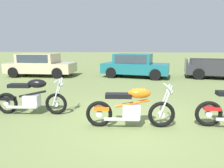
% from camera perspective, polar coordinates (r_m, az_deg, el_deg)
% --- Properties ---
extents(ground_plane, '(120.00, 120.00, 0.00)m').
position_cam_1_polar(ground_plane, '(4.88, 5.21, -11.39)').
color(ground_plane, olive).
extents(motorcycle_black, '(2.01, 0.64, 1.02)m').
position_cam_1_polar(motorcycle_black, '(5.75, -22.82, -3.58)').
color(motorcycle_black, black).
rests_on(motorcycle_black, ground).
extents(motorcycle_orange, '(2.08, 0.64, 1.02)m').
position_cam_1_polar(motorcycle_orange, '(4.49, 5.82, -6.95)').
color(motorcycle_orange, black).
rests_on(motorcycle_orange, ground).
extents(car_beige, '(4.17, 1.95, 1.43)m').
position_cam_1_polar(car_beige, '(13.10, -20.61, 5.73)').
color(car_beige, '#BCAD8C').
rests_on(car_beige, ground).
extents(car_teal, '(4.28, 2.55, 1.43)m').
position_cam_1_polar(car_teal, '(11.94, 6.69, 5.89)').
color(car_teal, '#19606B').
rests_on(car_teal, ground).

